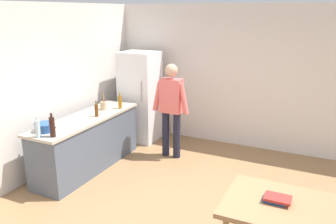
{
  "coord_description": "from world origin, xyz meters",
  "views": [
    {
      "loc": [
        1.55,
        -3.51,
        2.58
      ],
      "look_at": [
        -0.65,
        1.08,
        1.09
      ],
      "focal_mm": 37.19,
      "sensor_mm": 36.0,
      "label": 1
    }
  ],
  "objects_px": {
    "refrigerator": "(140,97)",
    "bottle_oil_amber": "(120,102)",
    "book_stack": "(276,199)",
    "utensil_jar": "(103,105)",
    "person": "(171,105)",
    "cooking_pot": "(45,127)",
    "bottle_wine_dark": "(52,127)",
    "bottle_beer_brown": "(96,110)",
    "dining_table": "(296,215)",
    "bottle_water_clear": "(38,129)"
  },
  "relations": [
    {
      "from": "refrigerator",
      "to": "person",
      "type": "xyz_separation_m",
      "value": [
        0.95,
        -0.55,
        0.08
      ]
    },
    {
      "from": "refrigerator",
      "to": "utensil_jar",
      "type": "relative_size",
      "value": 5.62
    },
    {
      "from": "refrigerator",
      "to": "utensil_jar",
      "type": "xyz_separation_m",
      "value": [
        -0.11,
        -1.11,
        0.08
      ]
    },
    {
      "from": "utensil_jar",
      "to": "cooking_pot",
      "type": "bearing_deg",
      "value": -94.01
    },
    {
      "from": "utensil_jar",
      "to": "book_stack",
      "type": "relative_size",
      "value": 1.18
    },
    {
      "from": "person",
      "to": "bottle_beer_brown",
      "type": "distance_m",
      "value": 1.31
    },
    {
      "from": "cooking_pot",
      "to": "bottle_wine_dark",
      "type": "bearing_deg",
      "value": -24.99
    },
    {
      "from": "cooking_pot",
      "to": "bottle_beer_brown",
      "type": "xyz_separation_m",
      "value": [
        0.23,
        0.91,
        0.05
      ]
    },
    {
      "from": "bottle_oil_amber",
      "to": "dining_table",
      "type": "bearing_deg",
      "value": -29.4
    },
    {
      "from": "refrigerator",
      "to": "bottle_wine_dark",
      "type": "bearing_deg",
      "value": -88.34
    },
    {
      "from": "bottle_oil_amber",
      "to": "book_stack",
      "type": "height_order",
      "value": "bottle_oil_amber"
    },
    {
      "from": "bottle_wine_dark",
      "to": "person",
      "type": "bearing_deg",
      "value": 66.04
    },
    {
      "from": "bottle_wine_dark",
      "to": "book_stack",
      "type": "height_order",
      "value": "bottle_wine_dark"
    },
    {
      "from": "utensil_jar",
      "to": "bottle_wine_dark",
      "type": "bearing_deg",
      "value": -82.77
    },
    {
      "from": "refrigerator",
      "to": "book_stack",
      "type": "xyz_separation_m",
      "value": [
        3.1,
        -2.68,
        -0.12
      ]
    },
    {
      "from": "bottle_beer_brown",
      "to": "utensil_jar",
      "type": "bearing_deg",
      "value": 110.34
    },
    {
      "from": "bottle_wine_dark",
      "to": "bottle_beer_brown",
      "type": "xyz_separation_m",
      "value": [
        -0.04,
        1.04,
        -0.04
      ]
    },
    {
      "from": "bottle_wine_dark",
      "to": "refrigerator",
      "type": "bearing_deg",
      "value": 91.66
    },
    {
      "from": "cooking_pot",
      "to": "bottle_wine_dark",
      "type": "xyz_separation_m",
      "value": [
        0.27,
        -0.13,
        0.09
      ]
    },
    {
      "from": "refrigerator",
      "to": "book_stack",
      "type": "relative_size",
      "value": 6.65
    },
    {
      "from": "utensil_jar",
      "to": "bottle_water_clear",
      "type": "bearing_deg",
      "value": -89.61
    },
    {
      "from": "dining_table",
      "to": "cooking_pot",
      "type": "distance_m",
      "value": 3.52
    },
    {
      "from": "person",
      "to": "cooking_pot",
      "type": "distance_m",
      "value": 2.17
    },
    {
      "from": "dining_table",
      "to": "bottle_wine_dark",
      "type": "relative_size",
      "value": 4.12
    },
    {
      "from": "book_stack",
      "to": "bottle_water_clear",
      "type": "bearing_deg",
      "value": 179.02
    },
    {
      "from": "bottle_oil_amber",
      "to": "bottle_beer_brown",
      "type": "relative_size",
      "value": 1.08
    },
    {
      "from": "person",
      "to": "cooking_pot",
      "type": "xyz_separation_m",
      "value": [
        -1.15,
        -1.85,
        -0.02
      ]
    },
    {
      "from": "refrigerator",
      "to": "bottle_oil_amber",
      "type": "relative_size",
      "value": 6.43
    },
    {
      "from": "dining_table",
      "to": "bottle_wine_dark",
      "type": "xyz_separation_m",
      "value": [
        -3.23,
        0.17,
        0.37
      ]
    },
    {
      "from": "person",
      "to": "bottle_beer_brown",
      "type": "bearing_deg",
      "value": -134.52
    },
    {
      "from": "bottle_water_clear",
      "to": "bottle_beer_brown",
      "type": "distance_m",
      "value": 1.15
    },
    {
      "from": "person",
      "to": "bottle_wine_dark",
      "type": "xyz_separation_m",
      "value": [
        -0.88,
        -1.97,
        0.07
      ]
    },
    {
      "from": "bottle_oil_amber",
      "to": "bottle_beer_brown",
      "type": "bearing_deg",
      "value": -97.63
    },
    {
      "from": "refrigerator",
      "to": "bottle_water_clear",
      "type": "bearing_deg",
      "value": -92.1
    },
    {
      "from": "dining_table",
      "to": "utensil_jar",
      "type": "height_order",
      "value": "utensil_jar"
    },
    {
      "from": "refrigerator",
      "to": "book_stack",
      "type": "height_order",
      "value": "refrigerator"
    },
    {
      "from": "person",
      "to": "bottle_oil_amber",
      "type": "relative_size",
      "value": 6.07
    },
    {
      "from": "cooking_pot",
      "to": "utensil_jar",
      "type": "bearing_deg",
      "value": 85.99
    },
    {
      "from": "dining_table",
      "to": "cooking_pot",
      "type": "bearing_deg",
      "value": 175.1
    },
    {
      "from": "bottle_water_clear",
      "to": "bottle_beer_brown",
      "type": "bearing_deg",
      "value": 83.51
    },
    {
      "from": "refrigerator",
      "to": "person",
      "type": "relative_size",
      "value": 1.06
    },
    {
      "from": "dining_table",
      "to": "bottle_oil_amber",
      "type": "height_order",
      "value": "bottle_oil_amber"
    },
    {
      "from": "dining_table",
      "to": "bottle_wine_dark",
      "type": "distance_m",
      "value": 3.25
    },
    {
      "from": "utensil_jar",
      "to": "bottle_wine_dark",
      "type": "distance_m",
      "value": 1.43
    },
    {
      "from": "refrigerator",
      "to": "bottle_beer_brown",
      "type": "bearing_deg",
      "value": -88.71
    },
    {
      "from": "bottle_oil_amber",
      "to": "book_stack",
      "type": "distance_m",
      "value": 3.48
    },
    {
      "from": "utensil_jar",
      "to": "person",
      "type": "bearing_deg",
      "value": 27.66
    },
    {
      "from": "utensil_jar",
      "to": "bottle_oil_amber",
      "type": "height_order",
      "value": "utensil_jar"
    },
    {
      "from": "book_stack",
      "to": "utensil_jar",
      "type": "bearing_deg",
      "value": 153.82
    },
    {
      "from": "dining_table",
      "to": "book_stack",
      "type": "distance_m",
      "value": 0.23
    }
  ]
}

